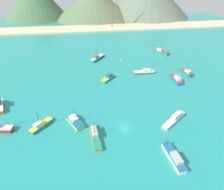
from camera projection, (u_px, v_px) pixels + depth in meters
The scene contains 16 objects.
ground at pixel (112, 82), 86.91m from camera, with size 260.00×280.00×0.50m.
fishing_boat_1 at pixel (186, 73), 91.66m from camera, with size 4.25×7.34×6.73m.
fishing_boat_3 at pixel (176, 79), 86.13m from camera, with size 2.68×8.86×6.38m.
fishing_boat_4 at pixel (41, 125), 61.19m from camera, with size 6.76×7.39×5.94m.
fishing_boat_5 at pixel (174, 119), 63.67m from camera, with size 10.07×8.20×2.31m.
fishing_boat_6 at pixel (75, 121), 62.82m from camera, with size 6.28×8.26×5.09m.
fishing_boat_7 at pixel (161, 52), 114.15m from camera, with size 8.17×8.04×6.09m.
fishing_boat_8 at pixel (97, 58), 107.04m from camera, with size 8.59×10.19×6.33m.
fishing_boat_10 at pixel (145, 72), 92.97m from camera, with size 9.77×2.86×1.95m.
fishing_boat_11 at pixel (108, 78), 87.80m from camera, with size 7.23×7.47×2.22m.
fishing_boat_12 at pixel (174, 157), 50.71m from camera, with size 3.28×9.74×2.64m.
fishing_boat_13 at pixel (95, 136), 57.22m from camera, with size 3.27×10.63×6.36m.
buoy_0 at pixel (121, 59), 106.99m from camera, with size 0.78×0.78×0.78m.
beach_strip at pixel (97, 28), 160.43m from camera, with size 247.00×21.58×1.20m, color beige.
hill_central at pixel (95, 3), 192.30m from camera, with size 79.28×79.28×25.75m.
radio_tower at pixel (112, 5), 154.78m from camera, with size 3.47×2.78×34.71m.
Camera 1 is at (-10.50, -45.47, 41.97)m, focal length 31.49 mm.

